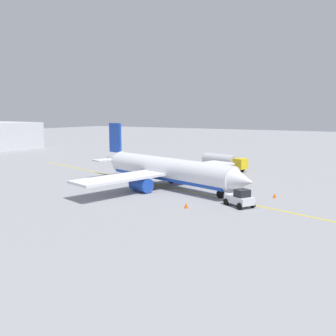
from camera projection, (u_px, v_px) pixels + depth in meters
The scene contains 8 objects.
ground_plane at pixel (168, 187), 56.60m from camera, with size 400.00×400.00×0.00m, color #939399.
airplane at pixel (166, 170), 56.58m from camera, with size 31.85×30.69×9.58m.
fuel_tanker at pixel (223, 161), 73.79m from camera, with size 10.90×4.88×3.15m.
pushback_tug at pixel (240, 198), 44.78m from camera, with size 4.12×3.66×2.20m.
refueling_worker at pixel (230, 170), 68.07m from camera, with size 0.63×0.57×1.71m.
safety_cone_nose at pixel (186, 205), 44.12m from camera, with size 0.56×0.56×0.62m, color #F2590F.
safety_cone_wingtip at pixel (275, 196), 49.47m from camera, with size 0.52×0.52×0.58m, color #F2590F.
taxi_line_marking at pixel (168, 187), 56.60m from camera, with size 83.08×0.30×0.01m, color yellow.
Camera 1 is at (29.75, -46.90, 11.31)m, focal length 39.20 mm.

